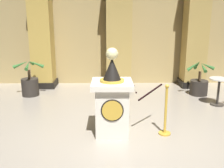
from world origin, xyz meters
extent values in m
plane|color=#9E9384|center=(0.00, 0.00, 0.00)|extent=(10.67, 10.67, 0.00)
cube|color=tan|center=(0.00, 4.54, 1.81)|extent=(10.67, 0.16, 3.61)
cube|color=silver|center=(-0.26, 0.39, 0.48)|extent=(0.62, 0.62, 0.96)
cube|color=silver|center=(-0.26, 0.39, 1.01)|extent=(0.78, 0.78, 0.10)
cylinder|color=gold|center=(-0.26, 0.06, 0.60)|extent=(0.37, 0.03, 0.37)
cylinder|color=black|center=(-0.26, 0.07, 0.60)|extent=(0.42, 0.01, 0.42)
cylinder|color=gold|center=(-0.26, 0.39, 1.08)|extent=(0.47, 0.47, 0.04)
cone|color=black|center=(-0.26, 0.39, 1.31)|extent=(0.34, 0.34, 0.41)
cylinder|color=gold|center=(-0.26, 0.39, 1.50)|extent=(0.03, 0.03, 0.06)
sphere|color=beige|center=(-0.26, 0.39, 1.59)|extent=(0.23, 0.23, 0.23)
cylinder|color=gold|center=(0.78, 0.34, 0.01)|extent=(0.24, 0.24, 0.03)
cylinder|color=gold|center=(0.78, 0.34, 0.47)|extent=(0.05, 0.05, 0.94)
sphere|color=gold|center=(0.78, 0.34, 0.98)|extent=(0.08, 0.08, 0.08)
cylinder|color=gold|center=(-0.27, 1.41, 0.01)|extent=(0.24, 0.24, 0.03)
cylinder|color=gold|center=(-0.27, 1.41, 0.46)|extent=(0.05, 0.05, 0.93)
sphere|color=gold|center=(-0.27, 1.41, 0.97)|extent=(0.08, 0.08, 0.08)
cylinder|color=black|center=(0.52, 0.60, 0.79)|extent=(0.57, 0.55, 0.22)
cylinder|color=black|center=(-0.01, 1.14, 0.79)|extent=(0.57, 0.55, 0.22)
sphere|color=black|center=(0.26, 0.87, 0.70)|extent=(0.04, 0.04, 0.04)
cube|color=black|center=(-2.45, 4.03, 0.10)|extent=(0.76, 0.76, 0.20)
cube|color=gold|center=(-2.45, 4.03, 1.73)|extent=(0.66, 0.66, 3.47)
cube|color=black|center=(2.45, 4.03, 0.10)|extent=(0.78, 0.78, 0.20)
cube|color=tan|center=(2.45, 4.03, 1.73)|extent=(0.68, 0.68, 3.47)
cube|color=black|center=(0.00, 4.03, 0.10)|extent=(0.91, 0.91, 0.20)
cube|color=tan|center=(0.00, 4.03, 1.73)|extent=(0.79, 0.79, 3.47)
cylinder|color=#2D2823|center=(-2.63, 3.01, 0.25)|extent=(0.49, 0.49, 0.51)
cylinder|color=brown|center=(-2.63, 3.01, 0.64)|extent=(0.08, 0.08, 0.26)
cone|color=#387533|center=(-2.41, 3.05, 0.94)|extent=(0.45, 0.19, 0.28)
cone|color=#387533|center=(-2.62, 3.23, 0.94)|extent=(0.11, 0.45, 0.23)
cone|color=#387533|center=(-2.84, 2.98, 0.94)|extent=(0.45, 0.16, 0.26)
cone|color=#387533|center=(-2.58, 2.79, 0.94)|extent=(0.16, 0.45, 0.25)
cylinder|color=#2D2823|center=(2.34, 3.01, 0.22)|extent=(0.51, 0.51, 0.43)
cylinder|color=brown|center=(2.34, 3.01, 0.57)|extent=(0.08, 0.08, 0.28)
cone|color=#387533|center=(2.55, 3.02, 0.87)|extent=(0.42, 0.12, 0.25)
cone|color=#387533|center=(2.32, 3.21, 0.87)|extent=(0.14, 0.38, 0.34)
cone|color=#387533|center=(2.14, 3.01, 0.87)|extent=(0.39, 0.11, 0.33)
cone|color=#387533|center=(2.35, 2.80, 0.87)|extent=(0.11, 0.42, 0.26)
cylinder|color=#332D28|center=(2.53, 2.08, 0.01)|extent=(0.35, 0.35, 0.03)
cylinder|color=#332D28|center=(2.53, 2.08, 0.35)|extent=(0.06, 0.06, 0.70)
cylinder|color=silver|center=(2.53, 2.08, 0.70)|extent=(0.50, 0.50, 0.03)
camera|label=1|loc=(-0.33, -4.43, 2.26)|focal=42.01mm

